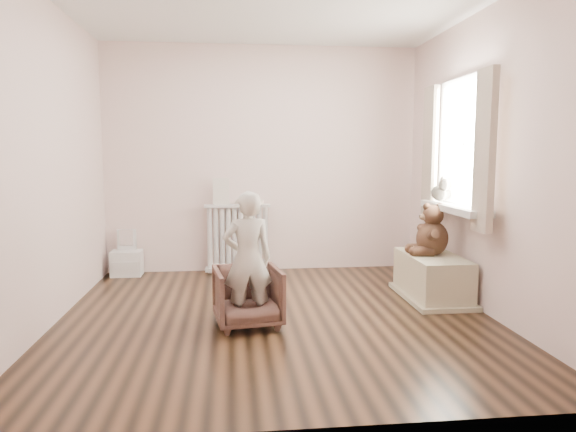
{
  "coord_description": "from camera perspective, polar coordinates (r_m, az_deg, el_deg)",
  "views": [
    {
      "loc": [
        -0.36,
        -4.19,
        1.37
      ],
      "look_at": [
        0.15,
        0.45,
        0.8
      ],
      "focal_mm": 32.0,
      "sensor_mm": 36.0,
      "label": 1
    }
  ],
  "objects": [
    {
      "name": "curtain_right",
      "position": [
        5.45,
        15.51,
        6.91
      ],
      "size": [
        0.06,
        0.26,
        1.3
      ],
      "primitive_type": "cube",
      "color": "#BBAB94",
      "rests_on": "right_wall"
    },
    {
      "name": "window_sill",
      "position": [
        4.95,
        17.96,
        0.83
      ],
      "size": [
        0.22,
        1.1,
        0.06
      ],
      "primitive_type": "cube",
      "color": "silver",
      "rests_on": "right_wall"
    },
    {
      "name": "child",
      "position": [
        4.02,
        -4.51,
        -4.79
      ],
      "size": [
        0.42,
        0.31,
        1.06
      ],
      "primitive_type": "imported",
      "rotation": [
        0.0,
        0.0,
        3.29
      ],
      "color": "beige",
      "rests_on": "armchair"
    },
    {
      "name": "floor",
      "position": [
        4.42,
        -1.32,
        -11.08
      ],
      "size": [
        3.6,
        3.6,
        0.01
      ],
      "primitive_type": "cube",
      "color": "black",
      "rests_on": "ground"
    },
    {
      "name": "right_wall",
      "position": [
        4.72,
        21.1,
        5.65
      ],
      "size": [
        0.02,
        3.6,
        2.6
      ],
      "primitive_type": "cube",
      "color": "white",
      "rests_on": "ground"
    },
    {
      "name": "curtain_left",
      "position": [
        4.41,
        21.02,
        6.77
      ],
      "size": [
        0.06,
        0.26,
        1.3
      ],
      "primitive_type": "cube",
      "color": "#BBAB94",
      "rests_on": "right_wall"
    },
    {
      "name": "toy_bench",
      "position": [
        5.08,
        15.72,
        -6.61
      ],
      "size": [
        0.47,
        0.89,
        0.42
      ],
      "primitive_type": "cube",
      "color": "beige",
      "rests_on": "floor"
    },
    {
      "name": "toy_vanity",
      "position": [
        6.06,
        -17.52,
        -3.78
      ],
      "size": [
        0.33,
        0.24,
        0.52
      ],
      "primitive_type": "cube",
      "color": "silver",
      "rests_on": "floor"
    },
    {
      "name": "teddy_bear",
      "position": [
        5.03,
        15.77,
        -1.3
      ],
      "size": [
        0.41,
        0.33,
        0.48
      ],
      "primitive_type": null,
      "rotation": [
        0.0,
        0.0,
        -0.07
      ],
      "color": "#341F13",
      "rests_on": "toy_bench"
    },
    {
      "name": "left_wall",
      "position": [
        4.43,
        -25.35,
        5.4
      ],
      "size": [
        0.02,
        3.6,
        2.6
      ],
      "primitive_type": "cube",
      "color": "white",
      "rests_on": "ground"
    },
    {
      "name": "front_wall",
      "position": [
        2.42,
        2.27,
        5.34
      ],
      "size": [
        3.6,
        0.02,
        2.6
      ],
      "primitive_type": "cube",
      "color": "white",
      "rests_on": "ground"
    },
    {
      "name": "plush_cat",
      "position": [
        5.2,
        16.62,
        2.59
      ],
      "size": [
        0.22,
        0.31,
        0.24
      ],
      "primitive_type": null,
      "rotation": [
        0.0,
        0.0,
        -0.17
      ],
      "color": "#666257",
      "rests_on": "window_sill"
    },
    {
      "name": "back_wall",
      "position": [
        6.0,
        -2.84,
        6.27
      ],
      "size": [
        3.6,
        0.02,
        2.6
      ],
      "primitive_type": "cube",
      "color": "white",
      "rests_on": "ground"
    },
    {
      "name": "paper_doll",
      "position": [
        5.89,
        -7.45,
        2.74
      ],
      "size": [
        0.18,
        0.02,
        0.31
      ],
      "primitive_type": "cube",
      "color": "beige",
      "rests_on": "radiator"
    },
    {
      "name": "tin_b",
      "position": [
        5.91,
        -3.15,
        1.55
      ],
      "size": [
        0.09,
        0.09,
        0.05
      ],
      "primitive_type": "cylinder",
      "color": "#A59E8C",
      "rests_on": "radiator"
    },
    {
      "name": "armchair",
      "position": [
        4.15,
        -4.49,
        -8.9
      ],
      "size": [
        0.58,
        0.59,
        0.47
      ],
      "primitive_type": "imported",
      "rotation": [
        0.0,
        0.0,
        0.15
      ],
      "color": "brown",
      "rests_on": "floor"
    },
    {
      "name": "tin_a",
      "position": [
        5.9,
        -4.56,
        1.59
      ],
      "size": [
        0.1,
        0.1,
        0.06
      ],
      "primitive_type": "cylinder",
      "color": "#A59E8C",
      "rests_on": "radiator"
    },
    {
      "name": "radiator",
      "position": [
        5.95,
        -5.6,
        -2.56
      ],
      "size": [
        0.75,
        0.14,
        0.79
      ],
      "primitive_type": "cube",
      "color": "silver",
      "rests_on": "floor"
    },
    {
      "name": "window",
      "position": [
        4.97,
        19.17,
        7.5
      ],
      "size": [
        0.03,
        0.9,
        1.1
      ],
      "primitive_type": "cube",
      "color": "white",
      "rests_on": "right_wall"
    }
  ]
}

